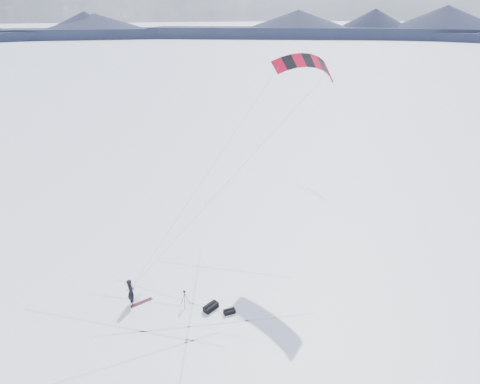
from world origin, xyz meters
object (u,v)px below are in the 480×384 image
snowkiter (133,304)px  snowboard (141,302)px  gear_bag_b (229,311)px  tripod (185,296)px  gear_bag_a (211,307)px

snowkiter → snowboard: size_ratio=1.29×
snowkiter → gear_bag_b: snowkiter is taller
snowkiter → tripod: tripod is taller
snowkiter → gear_bag_a: size_ratio=1.70×
snowboard → gear_bag_a: (3.57, -2.54, 0.17)m
snowboard → tripod: bearing=-42.0°
gear_bag_b → gear_bag_a: bearing=142.5°
snowboard → gear_bag_a: 4.38m
gear_bag_a → gear_bag_b: gear_bag_a is taller
snowkiter → gear_bag_a: (4.08, -2.70, 0.19)m
snowboard → gear_bag_b: 5.55m
gear_bag_b → snowkiter: bearing=151.2°
tripod → snowboard: bearing=142.2°
tripod → gear_bag_b: (2.10, -1.85, -0.58)m
snowboard → snowkiter: bearing=153.7°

